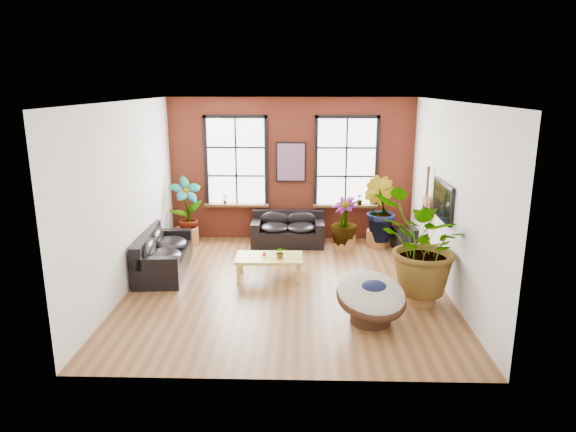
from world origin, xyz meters
The scene contains 19 objects.
room centered at (0.00, 0.15, 1.75)m, with size 6.04×6.54×3.54m.
sofa_back centered at (-0.06, 2.69, 0.36)m, with size 1.74×0.85×0.80m.
sofa_left centered at (-2.63, 0.72, 0.38)m, with size 1.08×2.21×0.85m.
coffee_table centered at (-0.38, 0.50, 0.38)m, with size 1.35×0.78×0.52m.
papasan_chair centered at (1.41, -1.51, 0.44)m, with size 1.44×1.45×0.86m.
poster centered at (0.00, 3.18, 1.95)m, with size 0.74×0.06×0.98m.
tv_wall_unit centered at (2.93, 0.60, 1.54)m, with size 0.13×1.86×1.20m.
media_box centered at (2.75, 2.44, 0.25)m, with size 0.68×0.59×0.50m.
pot_back_left centered at (-2.53, 2.65, 0.21)m, with size 0.74×0.74×0.41m.
pot_back_right centered at (2.11, 2.63, 0.19)m, with size 0.59×0.59×0.39m.
pot_right_wall centered at (2.41, -0.71, 0.19)m, with size 0.61×0.61×0.38m.
pot_mid centered at (1.29, 2.35, 0.18)m, with size 0.65×0.65×0.36m.
floor_plant_back_left centered at (-2.51, 2.69, 0.90)m, with size 0.79×0.54×1.50m, color #1D4A13.
floor_plant_back_right centered at (2.10, 2.63, 0.91)m, with size 0.84×0.68×1.53m, color #1D4A13.
floor_plant_right_wall centered at (2.39, -0.74, 1.08)m, with size 1.65×1.43×1.84m, color #1D4A13.
floor_plant_mid centered at (1.27, 2.32, 0.70)m, with size 0.63×0.63×1.12m, color #1D4A13.
table_plant centered at (-0.15, 0.39, 0.56)m, with size 0.23×0.20×0.26m, color #1D4A13.
sill_plant_left centered at (-1.65, 3.13, 1.04)m, with size 0.14×0.10×0.27m, color #1D4A13.
sill_plant_right centered at (1.70, 3.13, 1.04)m, with size 0.15×0.15×0.27m, color #1D4A13.
Camera 1 is at (0.28, -9.28, 3.79)m, focal length 32.00 mm.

